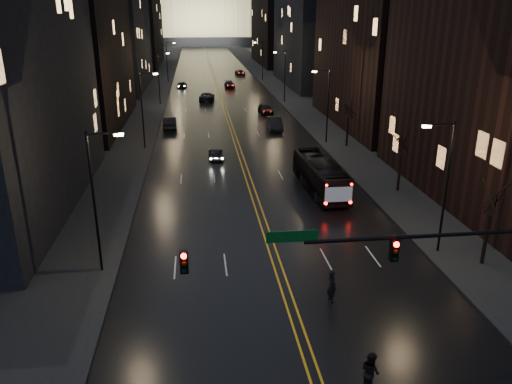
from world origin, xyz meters
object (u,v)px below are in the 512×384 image
object	(u,v)px
bus	(320,175)
pedestrian_a	(332,286)
oncoming_car_a	(216,154)
traffic_signal	(446,257)
oncoming_car_b	(170,123)
pedestrian_b	(370,372)
receding_car_a	(274,123)

from	to	relation	value
bus	pedestrian_a	bearing A→B (deg)	-104.73
pedestrian_a	oncoming_car_a	bearing A→B (deg)	-4.19
traffic_signal	pedestrian_a	distance (m)	7.42
oncoming_car_a	oncoming_car_b	world-z (taller)	oncoming_car_b
bus	pedestrian_a	distance (m)	18.54
bus	pedestrian_b	xyz separation A→B (m)	(-3.95, -25.15, -0.50)
traffic_signal	oncoming_car_b	distance (m)	52.79
bus	oncoming_car_a	xyz separation A→B (m)	(-8.92, 11.29, -0.80)
traffic_signal	pedestrian_b	bearing A→B (deg)	-152.18
oncoming_car_a	oncoming_car_b	distance (m)	17.12
pedestrian_a	pedestrian_b	xyz separation A→B (m)	(-0.19, -7.00, -0.01)
bus	pedestrian_a	xyz separation A→B (m)	(-3.76, -18.15, -0.49)
traffic_signal	receding_car_a	size ratio (longest dim) A/B	3.33
pedestrian_a	pedestrian_b	distance (m)	7.00
bus	oncoming_car_b	distance (m)	31.08
bus	pedestrian_a	size ratio (longest dim) A/B	5.42
oncoming_car_a	pedestrian_a	xyz separation A→B (m)	(5.17, -29.44, 0.31)
bus	oncoming_car_a	distance (m)	14.41
pedestrian_a	pedestrian_b	bearing A→B (deg)	164.31
oncoming_car_a	traffic_signal	bearing A→B (deg)	105.89
receding_car_a	pedestrian_b	bearing A→B (deg)	-93.14
oncoming_car_a	receding_car_a	distance (m)	16.43
receding_car_a	bus	bearing A→B (deg)	-88.39
oncoming_car_a	pedestrian_a	world-z (taller)	pedestrian_a
receding_car_a	pedestrian_a	distance (m)	43.53
oncoming_car_b	receding_car_a	size ratio (longest dim) A/B	0.99
bus	pedestrian_b	world-z (taller)	bus
oncoming_car_b	pedestrian_a	xyz separation A→B (m)	(10.82, -45.60, 0.12)
receding_car_a	oncoming_car_b	bearing A→B (deg)	172.29
pedestrian_a	bus	bearing A→B (deg)	-25.84
traffic_signal	oncoming_car_b	size ratio (longest dim) A/B	3.36
oncoming_car_a	receding_car_a	bearing A→B (deg)	-120.31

